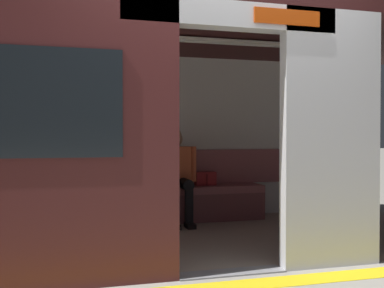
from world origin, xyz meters
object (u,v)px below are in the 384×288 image
(person_seated, at_px, (176,169))
(grab_pole_door, at_px, (169,140))
(bench_seat, at_px, (169,195))
(handbag, at_px, (205,179))
(book, at_px, (144,186))
(train_car, at_px, (186,97))

(person_seated, height_order, grab_pole_door, grab_pole_door)
(bench_seat, relative_size, person_seated, 2.09)
(handbag, height_order, grab_pole_door, grab_pole_door)
(bench_seat, relative_size, grab_pole_door, 1.17)
(grab_pole_door, bearing_deg, bench_seat, -102.46)
(person_seated, distance_m, grab_pole_door, 1.74)
(bench_seat, xyz_separation_m, book, (0.30, -0.04, 0.12))
(bench_seat, height_order, book, book)
(bench_seat, height_order, handbag, handbag)
(bench_seat, xyz_separation_m, grab_pole_door, (0.37, 1.69, 0.70))
(book, height_order, grab_pole_door, grab_pole_door)
(bench_seat, bearing_deg, person_seated, 145.82)
(bench_seat, xyz_separation_m, handbag, (-0.50, -0.08, 0.19))
(handbag, bearing_deg, person_seated, 16.90)
(book, bearing_deg, bench_seat, -159.51)
(book, relative_size, grab_pole_door, 0.11)
(train_car, bearing_deg, person_seated, -97.47)
(grab_pole_door, bearing_deg, book, -92.35)
(person_seated, xyz_separation_m, book, (0.38, -0.09, -0.21))
(book, bearing_deg, grab_pole_door, 115.65)
(train_car, distance_m, grab_pole_door, 0.85)
(bench_seat, distance_m, grab_pole_door, 1.87)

